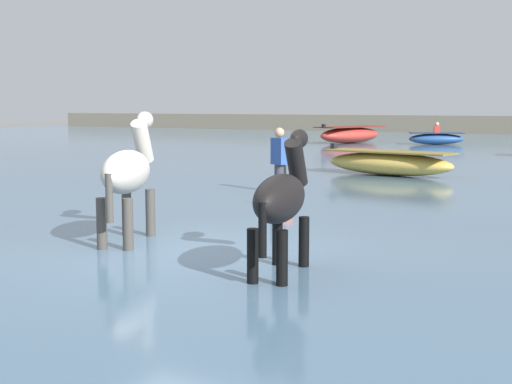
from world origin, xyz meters
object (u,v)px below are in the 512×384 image
object	(u,v)px
horse_lead_pinto	(128,175)
horse_trailing_black	(282,202)
channel_buoy	(285,198)
boat_near_starboard	(389,163)
boat_mid_channel	(350,135)
person_wading_close	(279,165)
boat_near_port	(436,138)

from	to	relation	value
horse_lead_pinto	horse_trailing_black	world-z (taller)	horse_lead_pinto
horse_trailing_black	channel_buoy	distance (m)	4.90
boat_near_starboard	boat_mid_channel	size ratio (longest dim) A/B	0.84
horse_lead_pinto	horse_trailing_black	xyz separation A→B (m)	(2.56, -0.60, -0.11)
person_wading_close	channel_buoy	bearing A→B (deg)	-59.70
person_wading_close	boat_mid_channel	bearing A→B (deg)	107.92
boat_mid_channel	person_wading_close	size ratio (longest dim) A/B	2.62
boat_near_port	person_wading_close	bearing A→B (deg)	-83.70
horse_trailing_black	boat_near_starboard	world-z (taller)	horse_trailing_black
boat_near_port	horse_trailing_black	bearing A→B (deg)	-78.04
horse_trailing_black	channel_buoy	world-z (taller)	horse_trailing_black
boat_near_port	person_wading_close	size ratio (longest dim) A/B	1.63
boat_near_port	person_wading_close	distance (m)	19.76
horse_trailing_black	person_wading_close	xyz separation A→B (m)	(-3.32, 6.27, -0.20)
boat_near_starboard	boat_mid_channel	bearing A→B (deg)	115.64
horse_trailing_black	boat_near_starboard	distance (m)	11.18
horse_trailing_black	channel_buoy	size ratio (longest dim) A/B	2.42
person_wading_close	boat_near_starboard	bearing A→B (deg)	80.69
boat_near_port	boat_mid_channel	distance (m)	4.02
person_wading_close	horse_lead_pinto	bearing A→B (deg)	-82.40
horse_lead_pinto	horse_trailing_black	bearing A→B (deg)	-13.24
boat_near_port	channel_buoy	distance (m)	21.82
boat_near_port	boat_near_starboard	xyz separation A→B (m)	(2.92, -15.03, 0.03)
boat_mid_channel	person_wading_close	distance (m)	19.91
boat_near_port	channel_buoy	world-z (taller)	boat_near_port
person_wading_close	channel_buoy	xyz separation A→B (m)	(1.13, -1.93, -0.39)
boat_near_port	person_wading_close	xyz separation A→B (m)	(2.17, -19.64, 0.29)
horse_trailing_black	person_wading_close	size ratio (longest dim) A/B	1.11
boat_near_port	boat_near_starboard	bearing A→B (deg)	-79.00
horse_trailing_black	boat_mid_channel	xyz separation A→B (m)	(-9.44, 25.21, -0.37)
horse_trailing_black	person_wading_close	bearing A→B (deg)	117.89
boat_mid_channel	channel_buoy	bearing A→B (deg)	-70.83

